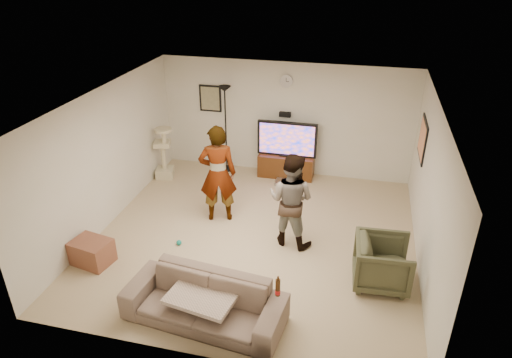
% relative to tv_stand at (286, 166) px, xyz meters
% --- Properties ---
extents(floor, '(5.50, 5.50, 0.02)m').
position_rel_tv_stand_xyz_m(floor, '(-0.09, -2.50, -0.26)').
color(floor, tan).
rests_on(floor, ground).
extents(ceiling, '(5.50, 5.50, 0.02)m').
position_rel_tv_stand_xyz_m(ceiling, '(-0.09, -2.50, 2.26)').
color(ceiling, white).
rests_on(ceiling, wall_back).
extents(wall_back, '(5.50, 0.04, 2.50)m').
position_rel_tv_stand_xyz_m(wall_back, '(-0.09, 0.25, 1.00)').
color(wall_back, silver).
rests_on(wall_back, floor).
extents(wall_front, '(5.50, 0.04, 2.50)m').
position_rel_tv_stand_xyz_m(wall_front, '(-0.09, -5.25, 1.00)').
color(wall_front, silver).
rests_on(wall_front, floor).
extents(wall_left, '(0.04, 5.50, 2.50)m').
position_rel_tv_stand_xyz_m(wall_left, '(-2.84, -2.50, 1.00)').
color(wall_left, silver).
rests_on(wall_left, floor).
extents(wall_right, '(0.04, 5.50, 2.50)m').
position_rel_tv_stand_xyz_m(wall_right, '(2.66, -2.50, 1.00)').
color(wall_right, silver).
rests_on(wall_right, floor).
extents(wall_clock, '(0.26, 0.04, 0.26)m').
position_rel_tv_stand_xyz_m(wall_clock, '(-0.09, 0.22, 1.85)').
color(wall_clock, silver).
rests_on(wall_clock, wall_back).
extents(wall_speaker, '(0.25, 0.10, 0.10)m').
position_rel_tv_stand_xyz_m(wall_speaker, '(-0.09, 0.19, 1.13)').
color(wall_speaker, black).
rests_on(wall_speaker, wall_back).
extents(picture_back, '(0.42, 0.03, 0.52)m').
position_rel_tv_stand_xyz_m(picture_back, '(-1.79, 0.23, 1.35)').
color(picture_back, gray).
rests_on(picture_back, wall_back).
extents(picture_right, '(0.03, 0.78, 0.62)m').
position_rel_tv_stand_xyz_m(picture_right, '(2.64, -0.90, 1.25)').
color(picture_right, '#EB8E60').
rests_on(picture_right, wall_right).
extents(tv_stand, '(1.22, 0.45, 0.51)m').
position_rel_tv_stand_xyz_m(tv_stand, '(0.00, 0.00, 0.00)').
color(tv_stand, '#40210C').
rests_on(tv_stand, floor).
extents(console_box, '(0.40, 0.30, 0.07)m').
position_rel_tv_stand_xyz_m(console_box, '(0.05, -0.40, -0.22)').
color(console_box, '#B9B9BD').
rests_on(console_box, floor).
extents(tv, '(1.30, 0.08, 0.77)m').
position_rel_tv_stand_xyz_m(tv, '(0.00, 0.00, 0.64)').
color(tv, black).
rests_on(tv, tv_stand).
extents(tv_screen, '(1.19, 0.01, 0.68)m').
position_rel_tv_stand_xyz_m(tv_screen, '(0.00, -0.04, 0.64)').
color(tv_screen, orange).
rests_on(tv_screen, tv).
extents(floor_lamp, '(0.32, 0.32, 1.96)m').
position_rel_tv_stand_xyz_m(floor_lamp, '(-1.39, 0.02, 0.73)').
color(floor_lamp, black).
rests_on(floor_lamp, floor).
extents(cat_tree, '(0.46, 0.46, 1.18)m').
position_rel_tv_stand_xyz_m(cat_tree, '(-2.62, -0.68, 0.33)').
color(cat_tree, beige).
rests_on(cat_tree, floor).
extents(person_left, '(0.78, 0.63, 1.87)m').
position_rel_tv_stand_xyz_m(person_left, '(-0.91, -2.05, 0.68)').
color(person_left, '#A0A0A2').
rests_on(person_left, floor).
extents(person_right, '(0.94, 0.81, 1.67)m').
position_rel_tv_stand_xyz_m(person_right, '(0.52, -2.51, 0.58)').
color(person_right, '#3A567D').
rests_on(person_right, floor).
extents(sofa, '(2.27, 1.09, 0.64)m').
position_rel_tv_stand_xyz_m(sofa, '(-0.29, -4.64, 0.07)').
color(sofa, '#6E5A4E').
rests_on(sofa, floor).
extents(throw_blanket, '(1.01, 0.84, 0.06)m').
position_rel_tv_stand_xyz_m(throw_blanket, '(-0.30, -4.64, 0.18)').
color(throw_blanket, '#C7AC9A').
rests_on(throw_blanket, sofa).
extents(beer_bottle, '(0.06, 0.06, 0.25)m').
position_rel_tv_stand_xyz_m(beer_bottle, '(0.72, -4.64, 0.51)').
color(beer_bottle, '#40230D').
rests_on(beer_bottle, sofa).
extents(armchair, '(0.88, 0.86, 0.76)m').
position_rel_tv_stand_xyz_m(armchair, '(2.06, -3.28, 0.13)').
color(armchair, '#40412B').
rests_on(armchair, floor).
extents(side_table, '(0.69, 0.57, 0.41)m').
position_rel_tv_stand_xyz_m(side_table, '(-2.49, -3.85, -0.05)').
color(side_table, brown).
rests_on(side_table, floor).
extents(toy_ball, '(0.09, 0.09, 0.09)m').
position_rel_tv_stand_xyz_m(toy_ball, '(-1.32, -3.06, -0.21)').
color(toy_ball, '#138476').
rests_on(toy_ball, floor).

